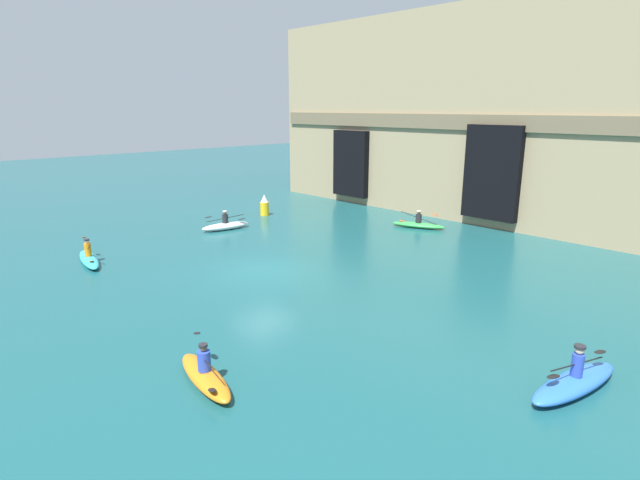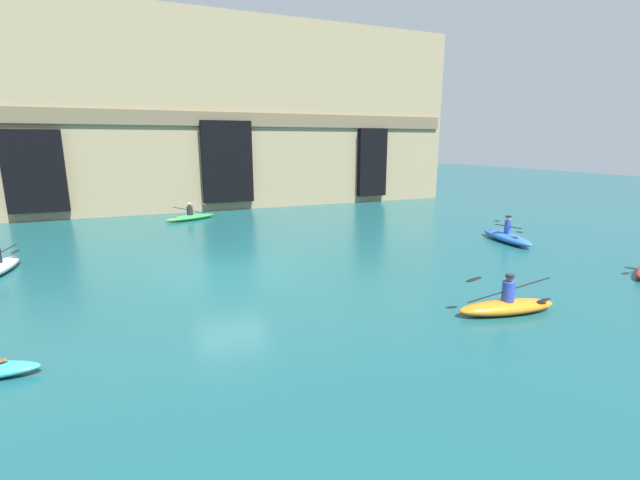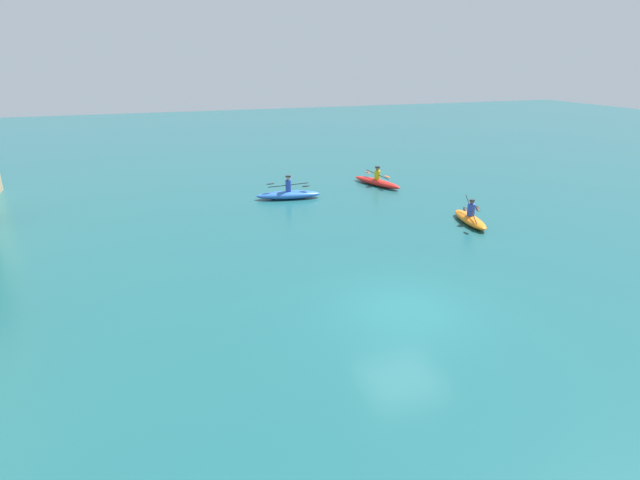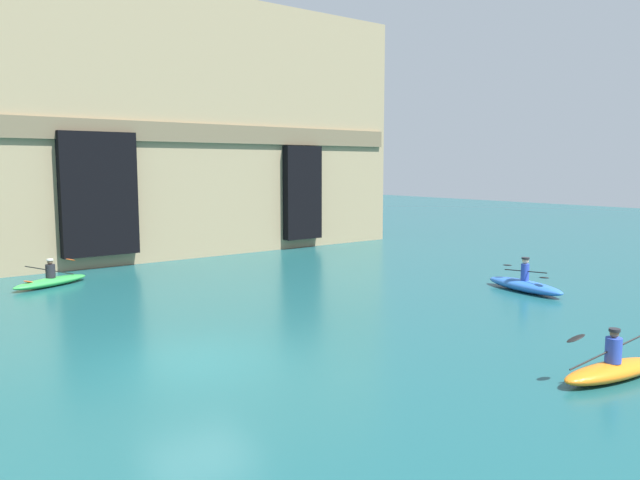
{
  "view_description": "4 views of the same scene",
  "coord_description": "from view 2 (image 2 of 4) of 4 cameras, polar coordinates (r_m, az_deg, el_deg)",
  "views": [
    {
      "loc": [
        16.51,
        -12.29,
        6.85
      ],
      "look_at": [
        1.8,
        1.69,
        1.43
      ],
      "focal_mm": 28.0,
      "sensor_mm": 36.0,
      "label": 1
    },
    {
      "loc": [
        -2.56,
        -14.64,
        4.53
      ],
      "look_at": [
        3.77,
        0.69,
        0.72
      ],
      "focal_mm": 24.0,
      "sensor_mm": 36.0,
      "label": 2
    },
    {
      "loc": [
        -11.52,
        6.66,
        6.99
      ],
      "look_at": [
        4.35,
        1.15,
        0.8
      ],
      "focal_mm": 28.0,
      "sensor_mm": 36.0,
      "label": 3
    },
    {
      "loc": [
        -6.44,
        -12.68,
        4.49
      ],
      "look_at": [
        4.65,
        1.33,
        2.34
      ],
      "focal_mm": 35.0,
      "sensor_mm": 36.0,
      "label": 4
    }
  ],
  "objects": [
    {
      "name": "ground_plane",
      "position": [
        15.54,
        -12.01,
        -4.32
      ],
      "size": [
        120.0,
        120.0,
        0.0
      ],
      "primitive_type": "plane",
      "color": "#195156"
    },
    {
      "name": "cliff_bluff",
      "position": [
        33.32,
        -14.55,
        15.55
      ],
      "size": [
        35.22,
        8.11,
        12.64
      ],
      "color": "#9E8966",
      "rests_on": "ground"
    },
    {
      "name": "kayak_blue",
      "position": [
        21.66,
        23.63,
        0.4
      ],
      "size": [
        1.39,
        3.44,
        1.23
      ],
      "rotation": [
        0.0,
        0.0,
        4.54
      ],
      "color": "blue",
      "rests_on": "ground"
    },
    {
      "name": "kayak_orange",
      "position": [
        12.68,
        23.66,
        -7.99
      ],
      "size": [
        2.89,
        1.17,
        1.1
      ],
      "rotation": [
        0.0,
        0.0,
        2.97
      ],
      "color": "orange",
      "rests_on": "ground"
    },
    {
      "name": "kayak_green",
      "position": [
        26.58,
        -16.92,
        3.0
      ],
      "size": [
        3.15,
        1.86,
        1.03
      ],
      "rotation": [
        0.0,
        0.0,
        3.53
      ],
      "color": "green",
      "rests_on": "ground"
    }
  ]
}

